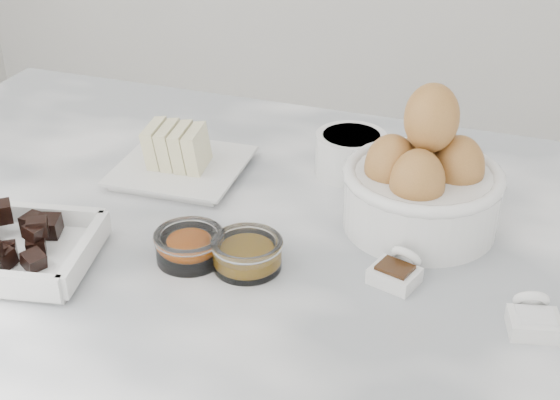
# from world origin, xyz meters

# --- Properties ---
(marble_slab) EXTENTS (1.20, 0.80, 0.04)m
(marble_slab) POSITION_xyz_m (0.00, 0.00, 0.92)
(marble_slab) COLOR white
(marble_slab) RESTS_ON cabinet
(chocolate_dish) EXTENTS (0.22, 0.18, 0.05)m
(chocolate_dish) POSITION_xyz_m (-0.24, -0.14, 0.96)
(chocolate_dish) COLOR white
(chocolate_dish) RESTS_ON marble_slab
(butter_plate) EXTENTS (0.17, 0.17, 0.07)m
(butter_plate) POSITION_xyz_m (-0.16, 0.12, 0.96)
(butter_plate) COLOR white
(butter_plate) RESTS_ON marble_slab
(sugar_ramekin) EXTENTS (0.10, 0.10, 0.06)m
(sugar_ramekin) POSITION_xyz_m (0.06, 0.20, 0.97)
(sugar_ramekin) COLOR white
(sugar_ramekin) RESTS_ON marble_slab
(egg_bowl) EXTENTS (0.19, 0.19, 0.18)m
(egg_bowl) POSITION_xyz_m (0.18, 0.09, 1.00)
(egg_bowl) COLOR white
(egg_bowl) RESTS_ON marble_slab
(honey_bowl) EXTENTS (0.08, 0.08, 0.04)m
(honey_bowl) POSITION_xyz_m (0.01, -0.06, 0.96)
(honey_bowl) COLOR white
(honey_bowl) RESTS_ON marble_slab
(zest_bowl) EXTENTS (0.08, 0.08, 0.03)m
(zest_bowl) POSITION_xyz_m (-0.05, -0.06, 0.96)
(zest_bowl) COLOR white
(zest_bowl) RESTS_ON marble_slab
(vanilla_spoon) EXTENTS (0.06, 0.07, 0.04)m
(vanilla_spoon) POSITION_xyz_m (0.17, -0.03, 0.95)
(vanilla_spoon) COLOR white
(vanilla_spoon) RESTS_ON marble_slab
(salt_spoon) EXTENTS (0.06, 0.07, 0.04)m
(salt_spoon) POSITION_xyz_m (0.32, -0.06, 0.95)
(salt_spoon) COLOR white
(salt_spoon) RESTS_ON marble_slab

